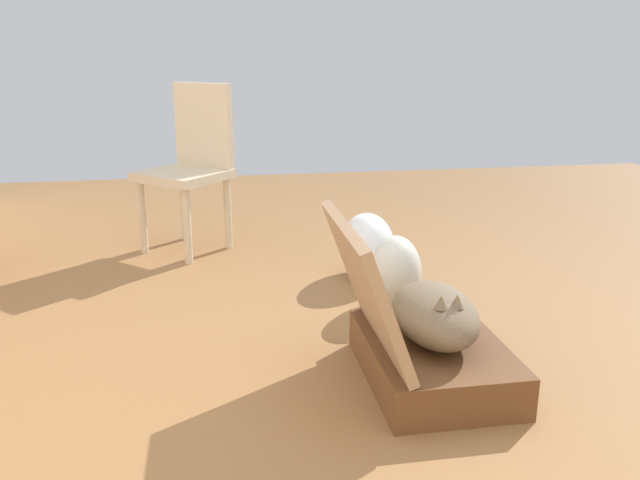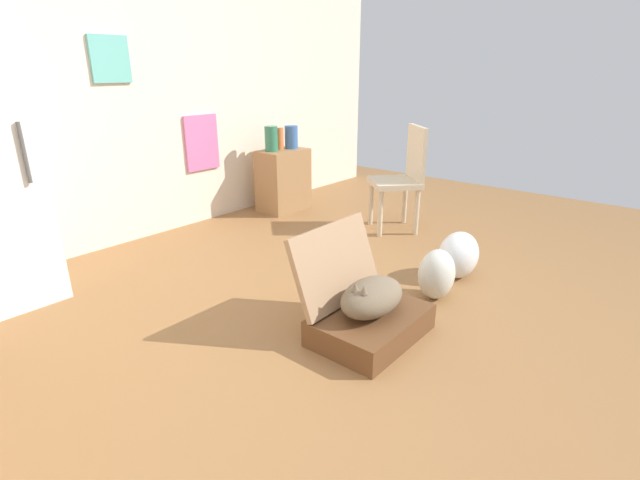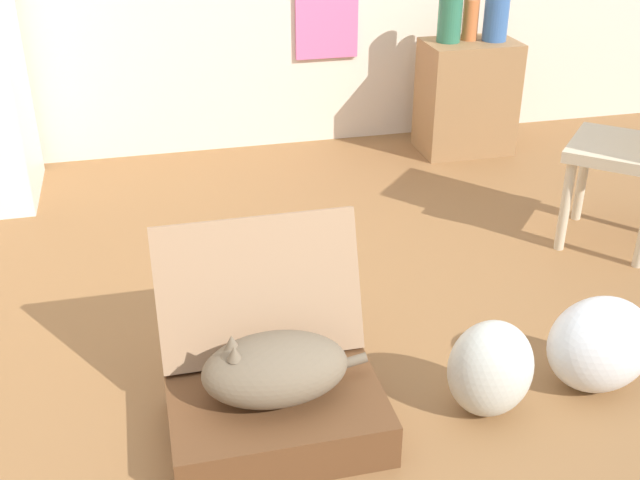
{
  "view_description": "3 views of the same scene",
  "coord_description": "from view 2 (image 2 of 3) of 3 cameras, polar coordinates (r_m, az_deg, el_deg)",
  "views": [
    {
      "loc": [
        -2.1,
        0.44,
        1.14
      ],
      "look_at": [
        -0.09,
        0.1,
        0.52
      ],
      "focal_mm": 35.92,
      "sensor_mm": 36.0,
      "label": 1
    },
    {
      "loc": [
        -2.1,
        -1.57,
        1.43
      ],
      "look_at": [
        -0.04,
        0.16,
        0.45
      ],
      "focal_mm": 26.44,
      "sensor_mm": 36.0,
      "label": 2
    },
    {
      "loc": [
        -0.44,
        -2.13,
        1.66
      ],
      "look_at": [
        0.13,
        0.26,
        0.36
      ],
      "focal_mm": 43.32,
      "sensor_mm": 36.0,
      "label": 3
    }
  ],
  "objects": [
    {
      "name": "ground_plane",
      "position": [
        2.98,
        2.82,
        -8.55
      ],
      "size": [
        7.68,
        7.68,
        0.0
      ],
      "primitive_type": "plane",
      "color": "olive",
      "rests_on": "ground"
    },
    {
      "name": "wall_back",
      "position": [
        4.37,
        -22.36,
        16.98
      ],
      "size": [
        6.4,
        0.15,
        2.6
      ],
      "color": "beige",
      "rests_on": "ground"
    },
    {
      "name": "suitcase_base",
      "position": [
        2.7,
        6.16,
        -10.15
      ],
      "size": [
        0.65,
        0.47,
        0.15
      ],
      "primitive_type": "cube",
      "color": "brown",
      "rests_on": "ground"
    },
    {
      "name": "suitcase_lid",
      "position": [
        2.7,
        1.95,
        -2.95
      ],
      "size": [
        0.65,
        0.2,
        0.45
      ],
      "primitive_type": "cube",
      "rotation": [
        1.22,
        0.0,
        0.0
      ],
      "color": "#9B7756",
      "rests_on": "suitcase_base"
    },
    {
      "name": "cat",
      "position": [
        2.61,
        6.25,
        -6.87
      ],
      "size": [
        0.52,
        0.28,
        0.22
      ],
      "color": "brown",
      "rests_on": "suitcase_base"
    },
    {
      "name": "plastic_bag_white",
      "position": [
        3.17,
        13.92,
        -4.04
      ],
      "size": [
        0.28,
        0.23,
        0.33
      ],
      "primitive_type": "ellipsoid",
      "color": "silver",
      "rests_on": "ground"
    },
    {
      "name": "plastic_bag_clear",
      "position": [
        3.52,
        16.4,
        -1.75
      ],
      "size": [
        0.36,
        0.27,
        0.34
      ],
      "primitive_type": "ellipsoid",
      "color": "silver",
      "rests_on": "ground"
    },
    {
      "name": "side_table",
      "position": [
        5.0,
        -4.47,
        7.22
      ],
      "size": [
        0.52,
        0.34,
        0.64
      ],
      "primitive_type": "cube",
      "color": "olive",
      "rests_on": "ground"
    },
    {
      "name": "vase_tall",
      "position": [
        4.85,
        -5.92,
        12.1
      ],
      "size": [
        0.13,
        0.13,
        0.25
      ],
      "primitive_type": "cylinder",
      "color": "#2D7051",
      "rests_on": "side_table"
    },
    {
      "name": "vase_short",
      "position": [
        5.01,
        -3.49,
        12.33
      ],
      "size": [
        0.14,
        0.14,
        0.23
      ],
      "primitive_type": "cylinder",
      "color": "#38609E",
      "rests_on": "side_table"
    },
    {
      "name": "vase_round",
      "position": [
        4.95,
        -4.95,
        12.13
      ],
      "size": [
        0.09,
        0.09,
        0.22
      ],
      "primitive_type": "cylinder",
      "color": "#CC6B38",
      "rests_on": "side_table"
    },
    {
      "name": "chair",
      "position": [
        4.38,
        9.97,
        7.72
      ],
      "size": [
        0.6,
        0.61,
        0.95
      ],
      "rotation": [
        0.0,
        0.0,
        -2.31
      ],
      "color": "beige",
      "rests_on": "ground"
    }
  ]
}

